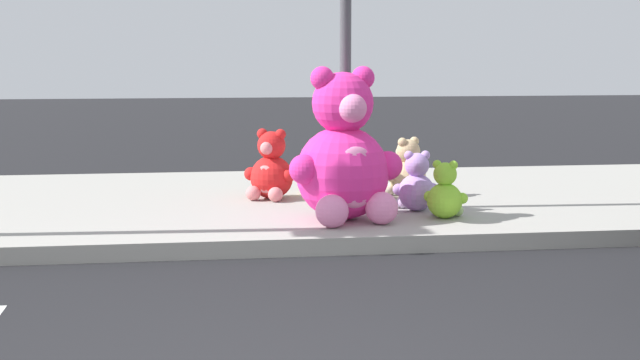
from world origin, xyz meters
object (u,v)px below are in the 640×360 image
(plush_pink_large, at_px, (344,159))
(plush_red, at_px, (271,171))
(plush_white, at_px, (354,174))
(plush_tan, at_px, (407,173))
(plush_lavender, at_px, (416,187))
(plush_yellow, at_px, (319,176))
(plush_lime, at_px, (445,195))
(sign_pole, at_px, (346,32))

(plush_pink_large, height_order, plush_red, plush_pink_large)
(plush_white, height_order, plush_tan, plush_white)
(plush_tan, bearing_deg, plush_lavender, -97.43)
(plush_pink_large, bearing_deg, plush_tan, 55.56)
(plush_white, relative_size, plush_tan, 1.05)
(plush_yellow, xyz_separation_m, plush_red, (-0.55, -0.29, 0.10))
(plush_lime, relative_size, plush_white, 0.81)
(plush_lime, distance_m, plush_tan, 1.33)
(plush_lime, xyz_separation_m, plush_tan, (-0.05, 1.32, 0.04))
(plush_pink_large, distance_m, plush_lavender, 0.93)
(plush_pink_large, xyz_separation_m, plush_yellow, (-0.01, 1.59, -0.36))
(plush_white, distance_m, plush_lavender, 0.86)
(sign_pole, xyz_separation_m, plush_pink_large, (-0.11, -0.59, -1.14))
(plush_white, bearing_deg, plush_lime, -60.81)
(plush_red, distance_m, plush_lavender, 1.60)
(plush_white, distance_m, plush_tan, 0.62)
(plush_pink_large, xyz_separation_m, plush_lavender, (0.77, 0.41, -0.32))
(plush_tan, bearing_deg, plush_yellow, 161.53)
(plush_pink_large, bearing_deg, plush_yellow, 90.22)
(plush_tan, bearing_deg, plush_white, -164.24)
(plush_lime, bearing_deg, plush_red, 138.24)
(plush_pink_large, bearing_deg, sign_pole, 79.69)
(plush_yellow, bearing_deg, plush_lime, -59.88)
(plush_red, bearing_deg, plush_tan, -0.23)
(sign_pole, height_order, plush_white, sign_pole)
(sign_pole, bearing_deg, plush_pink_large, -100.31)
(sign_pole, height_order, plush_red, sign_pole)
(plush_yellow, distance_m, plush_lime, 1.88)
(plush_yellow, relative_size, plush_lime, 0.90)
(plush_red, relative_size, plush_tan, 1.16)
(plush_pink_large, height_order, plush_lavender, plush_pink_large)
(plush_red, xyz_separation_m, plush_lavender, (1.33, -0.89, -0.06))
(plush_yellow, relative_size, plush_lavender, 0.83)
(plush_lavender, xyz_separation_m, plush_tan, (0.12, 0.89, 0.02))
(plush_yellow, xyz_separation_m, plush_tan, (0.89, -0.30, 0.06))
(plush_lime, xyz_separation_m, plush_lavender, (-0.16, 0.44, 0.02))
(plush_pink_large, xyz_separation_m, plush_white, (0.29, 1.12, -0.29))
(plush_lavender, distance_m, plush_tan, 0.89)
(plush_yellow, bearing_deg, sign_pole, -83.54)
(plush_pink_large, xyz_separation_m, plush_red, (-0.55, 1.30, -0.26))
(plush_red, relative_size, plush_lavender, 1.26)
(plush_pink_large, height_order, plush_lime, plush_pink_large)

